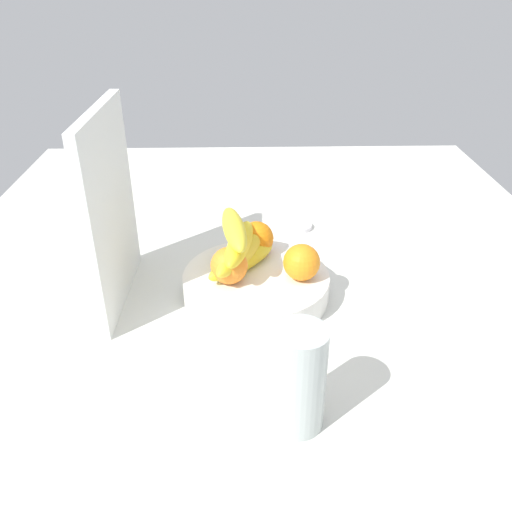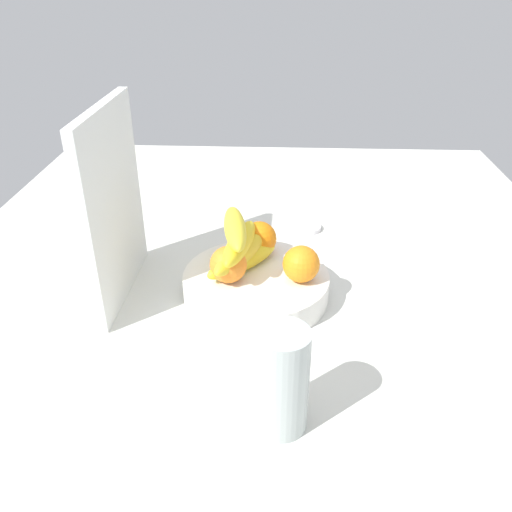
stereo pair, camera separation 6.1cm
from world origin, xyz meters
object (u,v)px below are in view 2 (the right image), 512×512
object	(u,v)px
orange_front_left	(301,264)
orange_front_right	(259,238)
thermos_tumbler	(282,380)
orange_center	(228,265)
jar_lid	(306,227)
fruit_bowl	(256,286)
banana_bunch	(240,246)
cutting_board	(113,206)

from	to	relation	value
orange_front_left	orange_front_right	world-z (taller)	same
thermos_tumbler	orange_center	bearing A→B (deg)	18.80
orange_front_left	jar_lid	xyz separation A→B (cm)	(30.73, -2.30, -7.96)
fruit_bowl	jar_lid	bearing A→B (deg)	-19.99
orange_front_right	orange_center	size ratio (longest dim) A/B	1.00
banana_bunch	cutting_board	bearing A→B (deg)	89.75
banana_bunch	fruit_bowl	bearing A→B (deg)	-112.51
cutting_board	jar_lid	world-z (taller)	cutting_board
orange_front_right	orange_center	bearing A→B (deg)	153.18
banana_bunch	jar_lid	xyz separation A→B (cm)	(27.90, -13.75, -9.84)
orange_front_right	thermos_tumbler	bearing A→B (deg)	-173.28
orange_front_left	jar_lid	size ratio (longest dim) A/B	0.94
orange_center	orange_front_left	bearing A→B (deg)	-86.48
cutting_board	orange_front_left	bearing A→B (deg)	-93.80
orange_front_left	orange_center	world-z (taller)	same
orange_front_right	thermos_tumbler	world-z (taller)	thermos_tumbler
orange_front_right	jar_lid	bearing A→B (deg)	-25.98
orange_center	cutting_board	xyz separation A→B (cm)	(3.74, 20.94, 9.51)
cutting_board	jar_lid	xyz separation A→B (cm)	(27.80, -36.50, -17.47)
orange_front_left	orange_center	xyz separation A→B (cm)	(-0.82, 13.25, 0.00)
cutting_board	thermos_tumbler	world-z (taller)	cutting_board
orange_front_right	jar_lid	distance (cm)	24.88
banana_bunch	jar_lid	distance (cm)	32.62
cutting_board	fruit_bowl	bearing A→B (deg)	-91.99
fruit_bowl	orange_front_right	size ratio (longest dim) A/B	4.05
orange_front_left	thermos_tumbler	world-z (taller)	thermos_tumbler
orange_front_right	jar_lid	size ratio (longest dim) A/B	0.94
thermos_tumbler	cutting_board	bearing A→B (deg)	43.27
fruit_bowl	jar_lid	size ratio (longest dim) A/B	3.82
orange_center	thermos_tumbler	size ratio (longest dim) A/B	0.43
orange_center	cutting_board	world-z (taller)	cutting_board
fruit_bowl	orange_front_right	xyz separation A→B (cm)	(8.01, -0.30, 5.95)
fruit_bowl	orange_front_left	world-z (taller)	orange_front_left
fruit_bowl	cutting_board	xyz separation A→B (cm)	(1.40, 25.88, 15.47)
banana_bunch	thermos_tumbler	bearing A→B (deg)	-166.13
fruit_bowl	orange_front_left	bearing A→B (deg)	-100.45
fruit_bowl	orange_front_right	distance (cm)	9.98
orange_front_right	cutting_board	bearing A→B (deg)	104.17
fruit_bowl	banana_bunch	world-z (taller)	banana_bunch
jar_lid	orange_front_left	bearing A→B (deg)	175.71
orange_front_left	cutting_board	xyz separation A→B (cm)	(2.93, 34.20, 9.51)
orange_front_right	cutting_board	distance (cm)	28.63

